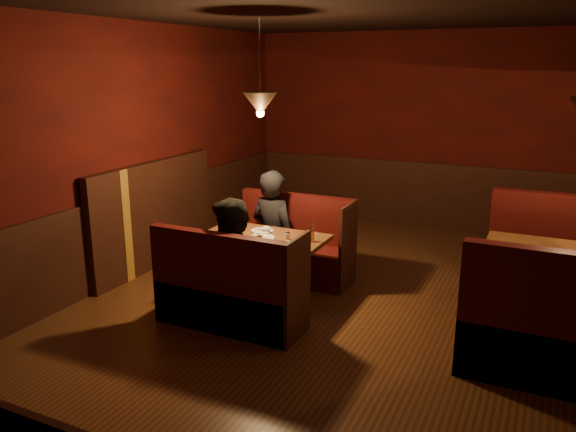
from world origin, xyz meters
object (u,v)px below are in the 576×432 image
at_px(second_bench_far, 567,271).
at_px(diner_b, 233,245).
at_px(main_bench_near, 228,297).
at_px(second_table, 567,277).
at_px(main_bench_far, 294,252).
at_px(second_bench_near, 568,344).
at_px(diner_a, 273,210).
at_px(main_table, 263,251).

height_order(second_bench_far, diner_b, diner_b).
xyz_separation_m(main_bench_near, second_table, (2.84, 1.10, 0.29)).
bearing_deg(second_table, main_bench_far, 172.71).
relative_size(main_bench_far, main_bench_near, 1.00).
bearing_deg(main_bench_far, second_bench_far, 9.79).
xyz_separation_m(main_bench_near, second_bench_near, (2.87, 0.25, 0.05)).
bearing_deg(second_table, second_bench_far, 87.80).
distance_m(main_bench_far, main_bench_near, 1.47).
bearing_deg(main_bench_far, main_bench_near, -90.00).
bearing_deg(diner_a, main_bench_near, 110.71).
bearing_deg(second_bench_far, main_bench_far, -170.21).
xyz_separation_m(main_bench_near, second_bench_far, (2.87, 1.96, 0.05)).
distance_m(main_bench_near, diner_a, 1.45).
relative_size(second_table, diner_b, 0.92).
xyz_separation_m(second_bench_near, diner_b, (-2.88, -0.13, 0.42)).
height_order(main_bench_near, second_bench_far, second_bench_far).
height_order(main_table, main_bench_far, main_bench_far).
bearing_deg(second_bench_far, diner_a, -168.60).
bearing_deg(main_table, main_bench_far, 88.89).
bearing_deg(diner_a, second_bench_far, -156.57).
distance_m(second_bench_far, second_bench_near, 1.72).
relative_size(second_table, second_bench_far, 0.90).
bearing_deg(main_bench_near, second_bench_far, 34.36).
relative_size(main_table, second_bench_far, 0.81).
distance_m(main_table, second_bench_near, 2.93).
bearing_deg(second_bench_near, main_table, 170.39).
relative_size(main_bench_near, diner_a, 0.87).
bearing_deg(second_table, diner_b, -160.76).
height_order(main_bench_far, diner_b, diner_b).
bearing_deg(diner_b, second_bench_near, 24.42).
bearing_deg(diner_a, diner_b, 111.18).
xyz_separation_m(main_bench_far, second_bench_near, (2.87, -1.22, 0.05)).
bearing_deg(main_table, diner_b, -89.32).
height_order(second_bench_far, diner_a, diner_a).
xyz_separation_m(second_bench_far, diner_b, (-2.88, -1.85, 0.42)).
relative_size(main_table, diner_b, 0.82).
xyz_separation_m(main_table, second_bench_near, (2.89, -0.49, -0.17)).
distance_m(main_table, diner_a, 0.70).
height_order(main_bench_far, second_bench_near, second_bench_near).
bearing_deg(second_bench_far, second_bench_near, -90.00).
distance_m(second_bench_far, diner_a, 3.17).
height_order(second_bench_far, second_bench_near, same).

